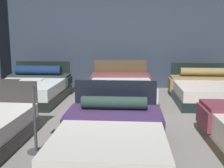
% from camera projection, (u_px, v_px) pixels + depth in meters
% --- Properties ---
extents(ground_plane, '(18.00, 18.00, 0.02)m').
position_uv_depth(ground_plane, '(117.00, 120.00, 5.26)').
color(ground_plane, gray).
extents(showroom_back_wall, '(18.00, 0.06, 3.50)m').
position_uv_depth(showroom_back_wall, '(121.00, 28.00, 8.07)').
color(showroom_back_wall, '#333D4C').
rests_on(showroom_back_wall, ground_plane).
extents(bed_1, '(1.54, 2.16, 0.83)m').
position_uv_depth(bed_1, '(111.00, 136.00, 3.84)').
color(bed_1, black).
rests_on(bed_1, ground_plane).
extents(bed_3, '(1.68, 2.13, 0.84)m').
position_uv_depth(bed_3, '(31.00, 89.00, 6.80)').
color(bed_3, black).
rests_on(bed_3, ground_plane).
extents(bed_4, '(1.64, 2.15, 0.88)m').
position_uv_depth(bed_4, '(121.00, 90.00, 6.73)').
color(bed_4, '#4F3E29').
rests_on(bed_4, ground_plane).
extents(bed_5, '(1.71, 2.00, 0.82)m').
position_uv_depth(bed_5, '(209.00, 91.00, 6.63)').
color(bed_5, black).
rests_on(bed_5, ground_plane).
extents(price_sign, '(0.28, 0.24, 1.02)m').
position_uv_depth(price_sign, '(35.00, 125.00, 3.77)').
color(price_sign, '#3F3F44').
rests_on(price_sign, ground_plane).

